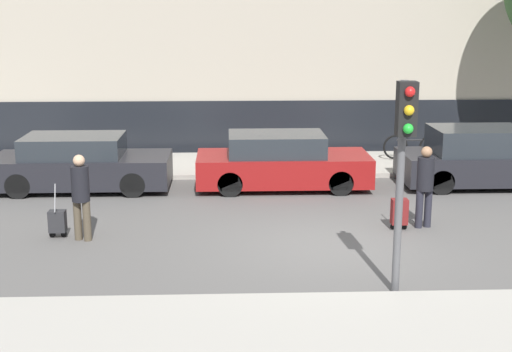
# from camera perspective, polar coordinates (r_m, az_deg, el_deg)

# --- Properties ---
(ground_plane) EXTENTS (80.00, 80.00, 0.00)m
(ground_plane) POSITION_cam_1_polar(r_m,az_deg,el_deg) (13.50, 5.81, -5.63)
(ground_plane) COLOR #565451
(sidewalk_near) EXTENTS (28.00, 2.50, 0.12)m
(sidewalk_near) POSITION_cam_1_polar(r_m,az_deg,el_deg) (10.05, 8.84, -12.18)
(sidewalk_near) COLOR #A39E93
(sidewalk_near) RESTS_ON ground_plane
(sidewalk_far) EXTENTS (28.00, 3.00, 0.12)m
(sidewalk_far) POSITION_cam_1_polar(r_m,az_deg,el_deg) (20.19, 3.06, 0.94)
(sidewalk_far) COLOR #A39E93
(sidewalk_far) RESTS_ON ground_plane
(parked_car_0) EXTENTS (4.32, 1.81, 1.35)m
(parked_car_0) POSITION_cam_1_polar(r_m,az_deg,el_deg) (18.01, -13.91, 0.93)
(parked_car_0) COLOR black
(parked_car_0) RESTS_ON ground_plane
(parked_car_1) EXTENTS (4.26, 1.82, 1.36)m
(parked_car_1) POSITION_cam_1_polar(r_m,az_deg,el_deg) (17.66, 2.04, 1.10)
(parked_car_1) COLOR maroon
(parked_car_1) RESTS_ON ground_plane
(parked_car_2) EXTENTS (4.08, 1.85, 1.48)m
(parked_car_2) POSITION_cam_1_polar(r_m,az_deg,el_deg) (18.72, 17.54, 1.31)
(parked_car_2) COLOR black
(parked_car_2) RESTS_ON ground_plane
(pedestrian_left) EXTENTS (0.34, 0.34, 1.68)m
(pedestrian_left) POSITION_cam_1_polar(r_m,az_deg,el_deg) (13.93, -13.85, -1.27)
(pedestrian_left) COLOR #4C4233
(pedestrian_left) RESTS_ON ground_plane
(trolley_left) EXTENTS (0.34, 0.29, 1.08)m
(trolley_left) POSITION_cam_1_polar(r_m,az_deg,el_deg) (14.38, -15.60, -3.51)
(trolley_left) COLOR #262628
(trolley_left) RESTS_ON ground_plane
(pedestrian_right) EXTENTS (0.34, 0.34, 1.68)m
(pedestrian_right) POSITION_cam_1_polar(r_m,az_deg,el_deg) (14.74, 13.37, -0.46)
(pedestrian_right) COLOR #23232D
(pedestrian_right) RESTS_ON ground_plane
(trolley_right) EXTENTS (0.34, 0.29, 1.18)m
(trolley_right) POSITION_cam_1_polar(r_m,az_deg,el_deg) (14.61, 11.40, -2.81)
(trolley_right) COLOR maroon
(trolley_right) RESTS_ON ground_plane
(traffic_light) EXTENTS (0.28, 0.47, 3.33)m
(traffic_light) POSITION_cam_1_polar(r_m,az_deg,el_deg) (10.78, 11.74, 2.48)
(traffic_light) COLOR #515154
(traffic_light) RESTS_ON ground_plane
(parked_bicycle) EXTENTS (1.77, 0.06, 0.96)m
(parked_bicycle) POSITION_cam_1_polar(r_m,az_deg,el_deg) (21.00, 12.48, 2.32)
(parked_bicycle) COLOR black
(parked_bicycle) RESTS_ON sidewalk_far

